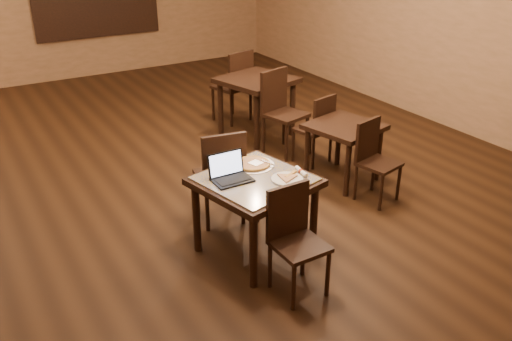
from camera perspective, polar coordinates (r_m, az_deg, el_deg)
ground at (r=6.64m, az=-7.25°, el=-0.37°), size 10.00×10.00×0.00m
wall_right at (r=8.51m, az=18.35°, el=14.99°), size 0.02×10.00×3.00m
tiled_table at (r=4.82m, az=-0.11°, el=-1.88°), size 1.10×1.10×0.76m
chair_main_near at (r=4.44m, az=4.02°, el=-6.66°), size 0.40×0.40×0.92m
chair_main_far at (r=5.33m, az=-3.65°, el=-0.19°), size 0.51×0.51×1.01m
laptop at (r=4.74m, az=-2.84°, el=-0.21°), size 0.34×0.27×0.23m
plate at (r=4.74m, az=3.29°, el=-0.91°), size 0.28×0.28×0.02m
pizza_slice at (r=4.73m, az=3.29°, el=-0.75°), size 0.28×0.28×0.02m
pizza_pan at (r=5.01m, az=-0.35°, el=0.61°), size 0.40×0.40×0.01m
pizza_whole at (r=5.01m, az=-0.35°, el=0.75°), size 0.32×0.32×0.02m
spatula at (r=5.00m, az=-0.04°, el=0.82°), size 0.18×0.29×0.01m
napkin_roll at (r=4.86m, az=4.78°, el=-0.11°), size 0.07×0.19×0.04m
other_table_a at (r=7.53m, az=0.06°, el=8.68°), size 1.09×1.09×0.84m
other_table_a_chair_near at (r=7.04m, az=2.57°, el=6.71°), size 0.57×0.57×1.08m
other_table_a_chair_far at (r=8.09m, az=-2.14°, el=9.25°), size 0.57×0.57×1.08m
other_table_c at (r=6.32m, az=9.26°, el=3.80°), size 0.88×0.88×0.69m
other_table_c_chair_near at (r=5.98m, az=12.27°, el=1.52°), size 0.46×0.46×0.90m
other_table_c_chair_far at (r=6.73m, az=6.50°, el=4.72°), size 0.46×0.46×0.90m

